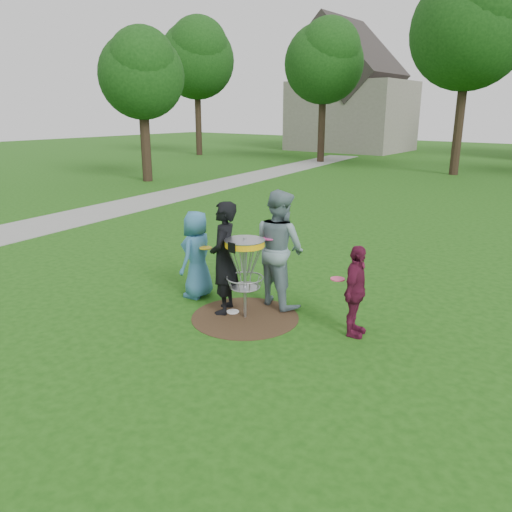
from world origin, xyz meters
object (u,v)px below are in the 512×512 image
Objects in this scene: player_grey at (279,248)px; player_maroon at (355,291)px; player_blue at (197,254)px; player_black at (224,258)px; disc_golf_basket at (245,259)px.

player_grey is 1.72m from player_maroon.
player_blue is 1.55m from player_grey.
player_black is 1.01m from player_grey.
player_blue is 0.78× the size of player_grey.
player_black reaches higher than player_blue.
player_black is at bearing 91.43° from player_maroon.
disc_golf_basket is (-0.09, -0.85, -0.01)m from player_grey.
player_grey is (0.53, 0.86, 0.07)m from player_black.
player_maroon is at bearing -177.82° from player_grey.
player_blue is at bearing 169.26° from disc_golf_basket.
player_blue is 0.93m from player_black.
player_grey is 1.44× the size of player_maroon.
player_grey is (1.41, 0.60, 0.22)m from player_blue.
player_grey is at bearing 83.95° from disc_golf_basket.
player_grey is at bearing 102.49° from player_blue.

